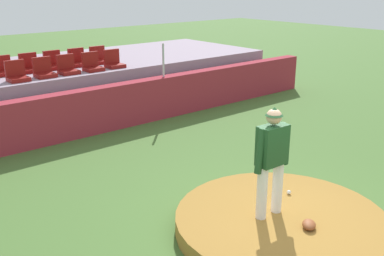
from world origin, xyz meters
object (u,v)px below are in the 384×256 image
at_px(stadium_chair_0, 17,75).
at_px(fielding_glove, 309,225).
at_px(stadium_chair_5, 3,69).
at_px(stadium_chair_7, 54,63).
at_px(baseball, 289,192).
at_px(stadium_chair_9, 99,58).
at_px(stadium_chair_1, 44,71).
at_px(stadium_chair_8, 78,60).
at_px(stadium_chair_2, 67,68).
at_px(stadium_chair_4, 114,62).
at_px(stadium_chair_3, 92,65).
at_px(pitcher, 272,154).
at_px(stadium_chair_6, 30,66).

bearing_deg(stadium_chair_0, fielding_glove, 100.24).
distance_m(stadium_chair_5, stadium_chair_7, 1.39).
height_order(baseball, stadium_chair_9, stadium_chair_9).
relative_size(stadium_chair_1, stadium_chair_8, 1.00).
xyz_separation_m(stadium_chair_2, stadium_chair_8, (0.74, 0.88, 0.00)).
bearing_deg(stadium_chair_9, stadium_chair_5, -0.84).
distance_m(stadium_chair_1, stadium_chair_5, 1.16).
bearing_deg(stadium_chair_4, fielding_glove, 80.09).
distance_m(baseball, stadium_chair_8, 7.88).
bearing_deg(stadium_chair_0, stadium_chair_8, -156.24).
height_order(stadium_chair_0, stadium_chair_2, same).
relative_size(stadium_chair_0, stadium_chair_4, 1.00).
distance_m(fielding_glove, stadium_chair_5, 8.90).
relative_size(stadium_chair_1, stadium_chair_5, 1.00).
xyz_separation_m(stadium_chair_3, stadium_chair_8, (0.04, 0.91, 0.00)).
bearing_deg(stadium_chair_9, fielding_glove, 80.97).
relative_size(baseball, stadium_chair_7, 0.15).
relative_size(stadium_chair_1, stadium_chair_4, 1.00).
distance_m(pitcher, stadium_chair_7, 8.04).
relative_size(stadium_chair_7, stadium_chair_8, 1.00).
bearing_deg(fielding_glove, stadium_chair_5, -118.66).
height_order(stadium_chair_1, stadium_chair_4, same).
distance_m(stadium_chair_1, stadium_chair_6, 0.90).
relative_size(fielding_glove, stadium_chair_7, 0.60).
xyz_separation_m(baseball, stadium_chair_5, (-2.08, 7.80, 1.27)).
distance_m(stadium_chair_1, stadium_chair_4, 2.06).
distance_m(stadium_chair_7, stadium_chair_8, 0.73).
height_order(stadium_chair_4, stadium_chair_7, same).
bearing_deg(stadium_chair_3, stadium_chair_8, -92.21).
xyz_separation_m(stadium_chair_1, stadium_chair_6, (-0.02, 0.90, 0.00)).
height_order(stadium_chair_2, stadium_chair_4, same).
bearing_deg(stadium_chair_0, stadium_chair_3, -179.77).
height_order(stadium_chair_5, stadium_chair_8, same).
bearing_deg(stadium_chair_9, stadium_chair_7, -1.39).
height_order(stadium_chair_8, stadium_chair_9, same).
bearing_deg(baseball, stadium_chair_4, 84.20).
bearing_deg(stadium_chair_9, stadium_chair_3, 51.41).
xyz_separation_m(baseball, stadium_chair_9, (0.71, 7.76, 1.27)).
relative_size(pitcher, stadium_chair_9, 3.52).
height_order(stadium_chair_2, stadium_chair_3, same).
height_order(stadium_chair_1, stadium_chair_6, same).
xyz_separation_m(stadium_chair_5, stadium_chair_9, (2.80, -0.04, 0.00)).
height_order(stadium_chair_5, stadium_chair_9, same).
height_order(stadium_chair_0, stadium_chair_8, same).
relative_size(stadium_chair_0, stadium_chair_6, 1.00).
bearing_deg(stadium_chair_4, stadium_chair_3, 3.54).
height_order(stadium_chair_1, stadium_chair_9, same).
xyz_separation_m(fielding_glove, stadium_chair_1, (-0.70, 7.79, 1.25)).
bearing_deg(fielding_glove, stadium_chair_3, -132.80).
xyz_separation_m(pitcher, stadium_chair_3, (0.81, 7.10, 0.29)).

